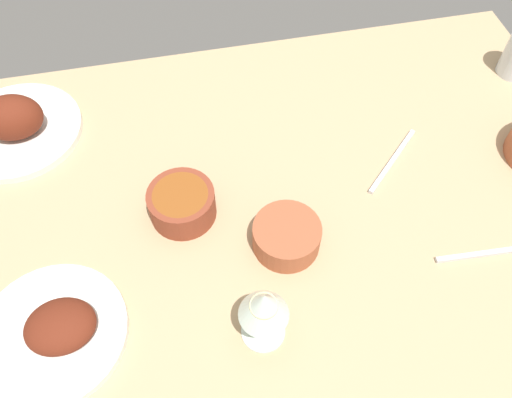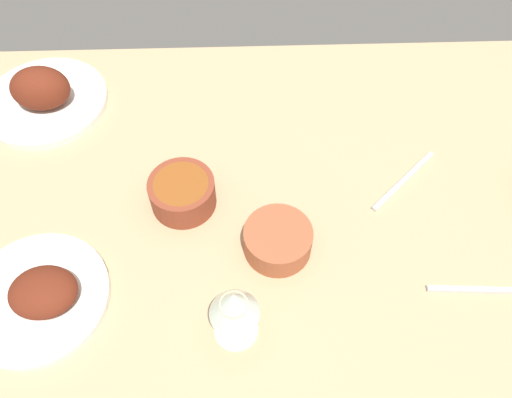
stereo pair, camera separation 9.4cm
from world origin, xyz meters
TOP-DOWN VIEW (x-y plane):
  - dining_table at (0.00, 0.00)cm, footprint 140.00×90.00cm
  - plate_far_side at (35.65, 17.89)cm, footprint 23.68×23.68cm
  - plate_near_viewer at (43.66, -26.92)cm, footprint 26.11×26.11cm
  - bowl_pasta at (-3.45, 9.18)cm, footprint 11.84×11.84cm
  - bowl_soup at (13.33, -1.03)cm, footprint 12.04×12.04cm
  - wine_glass at (3.94, 24.00)cm, footprint 7.60×7.60cm
  - fork_loose at (-36.84, 18.45)cm, footprint 17.82×1.96cm
  - spoon_loose at (-28.39, -4.44)cm, footprint 14.21×13.47cm

SIDE VIEW (x-z plane):
  - dining_table at x=0.00cm, z-range 0.00..4.00cm
  - fork_loose at x=-36.84cm, z-range 4.00..4.80cm
  - spoon_loose at x=-28.39cm, z-range 4.00..4.80cm
  - plate_far_side at x=35.65cm, z-range 2.63..9.48cm
  - bowl_pasta at x=-3.45cm, z-range 4.24..9.49cm
  - plate_near_viewer at x=43.66cm, z-range 2.02..12.23cm
  - bowl_soup at x=13.33cm, z-range 4.25..10.26cm
  - wine_glass at x=3.94cm, z-range 6.93..20.93cm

